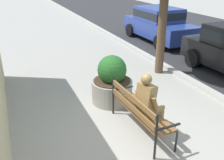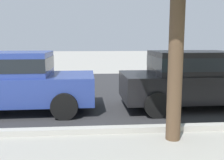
{
  "view_description": "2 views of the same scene",
  "coord_description": "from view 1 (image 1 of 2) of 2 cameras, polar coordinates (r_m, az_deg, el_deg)",
  "views": [
    {
      "loc": [
        3.85,
        -2.1,
        3.18
      ],
      "look_at": [
        -1.58,
        0.21,
        0.6
      ],
      "focal_mm": 40.62,
      "sensor_mm": 36.0,
      "label": 1
    },
    {
      "loc": [
        -4.39,
        -2.1,
        1.87
      ],
      "look_at": [
        -3.83,
        4.69,
        0.8
      ],
      "focal_mm": 41.36,
      "sensor_mm": 36.0,
      "label": 2
    }
  ],
  "objects": [
    {
      "name": "ground_plane",
      "position": [
        5.42,
        4.64,
        -12.44
      ],
      "size": [
        80.0,
        80.0,
        0.0
      ],
      "primitive_type": "plane",
      "color": "#9E9B93"
    },
    {
      "name": "bronze_statue_seated",
      "position": [
        5.23,
        8.71,
        -5.44
      ],
      "size": [
        0.61,
        0.87,
        1.37
      ],
      "color": "olive",
      "rests_on": "ground"
    },
    {
      "name": "park_bench",
      "position": [
        5.27,
        5.99,
        -6.53
      ],
      "size": [
        1.82,
        0.59,
        0.95
      ],
      "color": "brown",
      "rests_on": "ground"
    },
    {
      "name": "concrete_planter",
      "position": [
        6.48,
        -0.0,
        -0.67
      ],
      "size": [
        1.05,
        1.05,
        1.25
      ],
      "color": "gray",
      "rests_on": "ground"
    },
    {
      "name": "parked_car_blue",
      "position": [
        12.54,
        10.51,
        12.48
      ],
      "size": [
        4.13,
        1.97,
        1.56
      ],
      "color": "navy",
      "rests_on": "ground"
    }
  ]
}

